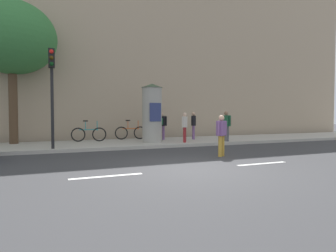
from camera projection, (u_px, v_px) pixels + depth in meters
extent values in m
plane|color=#38383A|center=(193.00, 169.00, 7.90)|extent=(80.00, 80.00, 0.00)
cube|color=#B2ADA3|center=(130.00, 143.00, 14.37)|extent=(36.00, 4.00, 0.15)
cube|color=silver|center=(107.00, 176.00, 6.99)|extent=(1.80, 0.16, 0.01)
cube|color=silver|center=(262.00, 164.00, 8.81)|extent=(1.80, 0.16, 0.01)
cube|color=tan|center=(110.00, 50.00, 18.76)|extent=(36.00, 5.00, 11.69)
cylinder|color=black|center=(52.00, 109.00, 11.41)|extent=(0.12, 0.12, 3.23)
cube|color=black|center=(52.00, 58.00, 11.16)|extent=(0.24, 0.24, 0.75)
sphere|color=red|center=(51.00, 51.00, 11.03)|extent=(0.16, 0.16, 0.16)
sphere|color=#3C2906|center=(52.00, 58.00, 11.04)|extent=(0.16, 0.16, 0.16)
sphere|color=#07330F|center=(52.00, 64.00, 11.05)|extent=(0.16, 0.16, 0.16)
cylinder|color=#9E9B93|center=(152.00, 115.00, 14.18)|extent=(0.97, 0.97, 2.73)
cone|color=#334C33|center=(152.00, 86.00, 14.12)|extent=(1.07, 1.07, 0.20)
cube|color=navy|center=(155.00, 112.00, 13.72)|extent=(0.58, 0.02, 0.90)
cylinder|color=#4C3826|center=(13.00, 109.00, 13.40)|extent=(0.39, 0.39, 3.29)
ellipsoid|color=#337238|center=(12.00, 37.00, 13.27)|extent=(4.02, 4.02, 3.41)
cylinder|color=#B78C33|center=(220.00, 146.00, 10.28)|extent=(0.14, 0.14, 0.76)
cylinder|color=#B78C33|center=(223.00, 146.00, 10.44)|extent=(0.14, 0.14, 0.76)
cube|color=#724C84|center=(221.00, 128.00, 10.34)|extent=(0.46, 0.41, 0.54)
cylinder|color=#724C84|center=(219.00, 128.00, 10.14)|extent=(0.09, 0.09, 0.51)
cylinder|color=#724C84|center=(224.00, 128.00, 10.53)|extent=(0.09, 0.09, 0.51)
sphere|color=tan|center=(222.00, 118.00, 10.32)|extent=(0.21, 0.21, 0.21)
cylinder|color=#724C84|center=(193.00, 132.00, 16.05)|extent=(0.14, 0.14, 0.77)
cylinder|color=#724C84|center=(194.00, 133.00, 15.81)|extent=(0.14, 0.14, 0.77)
cube|color=black|center=(193.00, 121.00, 15.91)|extent=(0.41, 0.54, 0.55)
cylinder|color=black|center=(193.00, 121.00, 16.19)|extent=(0.09, 0.09, 0.52)
cylinder|color=black|center=(194.00, 121.00, 15.62)|extent=(0.09, 0.09, 0.52)
sphere|color=tan|center=(194.00, 114.00, 15.89)|extent=(0.21, 0.21, 0.21)
cylinder|color=#724C84|center=(160.00, 133.00, 15.72)|extent=(0.14, 0.14, 0.77)
cylinder|color=#724C84|center=(163.00, 133.00, 15.64)|extent=(0.14, 0.14, 0.77)
cube|color=black|center=(161.00, 121.00, 15.65)|extent=(0.50, 0.49, 0.54)
cylinder|color=black|center=(157.00, 121.00, 15.75)|extent=(0.09, 0.09, 0.51)
cylinder|color=black|center=(166.00, 121.00, 15.56)|extent=(0.09, 0.09, 0.51)
sphere|color=tan|center=(161.00, 114.00, 15.64)|extent=(0.21, 0.21, 0.21)
cube|color=#1E5938|center=(160.00, 121.00, 15.49)|extent=(0.31, 0.31, 0.36)
cylinder|color=maroon|center=(185.00, 135.00, 14.22)|extent=(0.14, 0.14, 0.76)
cylinder|color=maroon|center=(184.00, 135.00, 14.04)|extent=(0.14, 0.14, 0.76)
cube|color=silver|center=(185.00, 122.00, 14.11)|extent=(0.40, 0.45, 0.54)
cylinder|color=silver|center=(185.00, 122.00, 14.34)|extent=(0.09, 0.09, 0.51)
cylinder|color=silver|center=(184.00, 122.00, 13.87)|extent=(0.09, 0.09, 0.51)
sphere|color=beige|center=(185.00, 114.00, 14.09)|extent=(0.20, 0.20, 0.20)
cylinder|color=#4C4C51|center=(228.00, 134.00, 14.62)|extent=(0.14, 0.14, 0.79)
cylinder|color=#4C4C51|center=(224.00, 134.00, 14.76)|extent=(0.14, 0.14, 0.79)
cube|color=#1E5938|center=(226.00, 121.00, 14.67)|extent=(0.37, 0.45, 0.56)
cylinder|color=#1E5938|center=(230.00, 121.00, 14.49)|extent=(0.09, 0.09, 0.53)
cylinder|color=#1E5938|center=(222.00, 121.00, 14.84)|extent=(0.09, 0.09, 0.53)
sphere|color=#8C664C|center=(226.00, 113.00, 14.65)|extent=(0.21, 0.21, 0.21)
cube|color=maroon|center=(228.00, 121.00, 14.79)|extent=(0.25, 0.32, 0.36)
torus|color=black|center=(78.00, 135.00, 14.47)|extent=(0.72, 0.20, 0.72)
torus|color=black|center=(99.00, 134.00, 14.67)|extent=(0.72, 0.20, 0.72)
cylinder|color=teal|center=(89.00, 130.00, 14.56)|extent=(0.94, 0.22, 0.04)
cylinder|color=teal|center=(86.00, 126.00, 14.52)|extent=(0.04, 0.04, 0.45)
cylinder|color=teal|center=(97.00, 126.00, 14.63)|extent=(0.04, 0.04, 0.50)
cube|color=black|center=(85.00, 121.00, 14.51)|extent=(0.25, 0.14, 0.06)
torus|color=black|center=(121.00, 133.00, 15.71)|extent=(0.72, 0.12, 0.72)
torus|color=black|center=(140.00, 133.00, 16.03)|extent=(0.72, 0.12, 0.72)
cylinder|color=#D85919|center=(131.00, 128.00, 15.86)|extent=(0.95, 0.11, 0.04)
cylinder|color=#D85919|center=(128.00, 125.00, 15.81)|extent=(0.04, 0.04, 0.45)
cylinder|color=#D85919|center=(138.00, 125.00, 15.98)|extent=(0.04, 0.04, 0.50)
cube|color=black|center=(128.00, 120.00, 15.80)|extent=(0.25, 0.12, 0.06)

